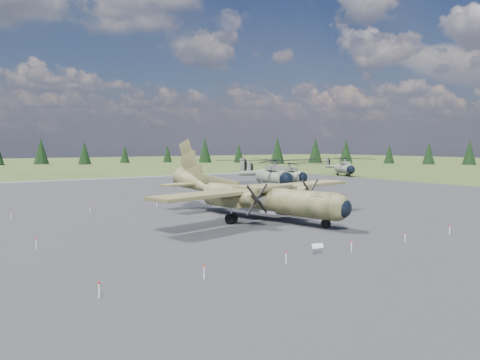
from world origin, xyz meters
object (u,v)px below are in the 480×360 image
transport_plane (256,194)px  helicopter_mid (288,169)px  helicopter_far (344,163)px  helicopter_near (273,168)px

transport_plane → helicopter_mid: 40.94m
helicopter_far → transport_plane: bearing=-123.2°
helicopter_mid → helicopter_far: (28.54, 12.81, 0.13)m
transport_plane → helicopter_mid: (28.46, 29.42, 0.46)m
helicopter_near → helicopter_mid: 9.09m
transport_plane → helicopter_far: size_ratio=1.20×
transport_plane → helicopter_near: size_ratio=1.07×
helicopter_mid → transport_plane: bearing=-149.7°
helicopter_near → helicopter_mid: size_ratio=1.18×
helicopter_mid → helicopter_far: size_ratio=0.95×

